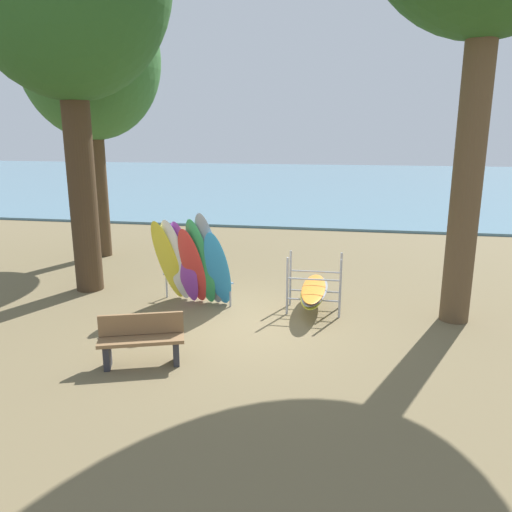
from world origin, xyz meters
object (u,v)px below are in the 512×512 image
object	(u,v)px
board_storage_rack	(314,290)
park_bench	(142,339)
leaning_board_pile	(192,264)
tree_mid_behind	(90,59)

from	to	relation	value
board_storage_rack	park_bench	size ratio (longest dim) A/B	1.46
leaning_board_pile	park_bench	world-z (taller)	leaning_board_pile
tree_mid_behind	leaning_board_pile	size ratio (longest dim) A/B	3.69
board_storage_rack	leaning_board_pile	bearing A→B (deg)	-176.07
park_bench	board_storage_rack	bearing A→B (deg)	48.94
park_bench	leaning_board_pile	bearing A→B (deg)	89.59
leaning_board_pile	board_storage_rack	size ratio (longest dim) A/B	1.03
leaning_board_pile	park_bench	bearing A→B (deg)	-90.41
tree_mid_behind	board_storage_rack	distance (m)	9.39
tree_mid_behind	park_bench	bearing A→B (deg)	-59.40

